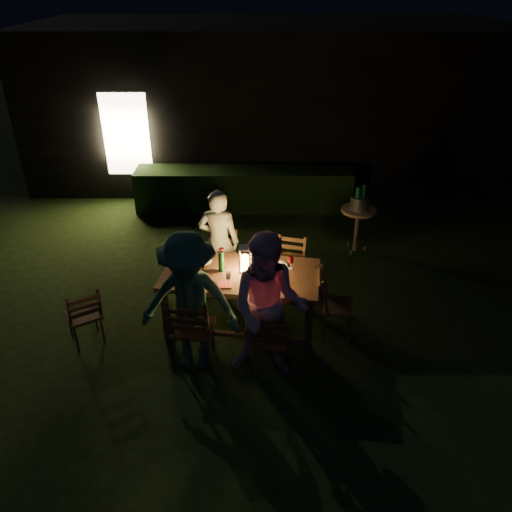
{
  "coord_description": "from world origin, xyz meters",
  "views": [
    {
      "loc": [
        -0.22,
        -5.42,
        4.16
      ],
      "look_at": [
        -0.25,
        0.2,
        0.92
      ],
      "focal_mm": 35.0,
      "sensor_mm": 36.0,
      "label": 1
    }
  ],
  "objects_px": {
    "chair_near_left": "(194,340)",
    "chair_spare": "(86,325)",
    "chair_far_left": "(220,274)",
    "lantern": "(245,260)",
    "dining_table": "(241,278)",
    "side_table": "(358,214)",
    "bottle_bucket_a": "(357,201)",
    "bottle_bucket_b": "(363,199)",
    "person_opp_right": "(269,308)",
    "chair_far_right": "(288,280)",
    "bottle_table": "(221,262)",
    "chair_near_right": "(269,349)",
    "chair_end": "(335,315)",
    "person_house_side": "(219,242)",
    "ice_bucket": "(360,203)",
    "person_opp_left": "(190,303)"
  },
  "relations": [
    {
      "from": "chair_near_right",
      "to": "chair_far_left",
      "type": "xyz_separation_m",
      "value": [
        -0.69,
        1.64,
        0.02
      ]
    },
    {
      "from": "person_opp_right",
      "to": "chair_far_left",
      "type": "bearing_deg",
      "value": 119.45
    },
    {
      "from": "chair_near_right",
      "to": "chair_far_left",
      "type": "relative_size",
      "value": 0.93
    },
    {
      "from": "bottle_table",
      "to": "chair_end",
      "type": "bearing_deg",
      "value": -7.6
    },
    {
      "from": "person_opp_right",
      "to": "person_opp_left",
      "type": "relative_size",
      "value": 1.02
    },
    {
      "from": "chair_spare",
      "to": "chair_near_left",
      "type": "bearing_deg",
      "value": -45.96
    },
    {
      "from": "chair_end",
      "to": "lantern",
      "type": "relative_size",
      "value": 2.67
    },
    {
      "from": "bottle_table",
      "to": "bottle_bucket_b",
      "type": "relative_size",
      "value": 0.88
    },
    {
      "from": "ice_bucket",
      "to": "chair_near_right",
      "type": "bearing_deg",
      "value": -117.71
    },
    {
      "from": "bottle_table",
      "to": "bottle_bucket_a",
      "type": "distance_m",
      "value": 2.86
    },
    {
      "from": "chair_end",
      "to": "person_opp_right",
      "type": "xyz_separation_m",
      "value": [
        -0.88,
        -0.71,
        0.62
      ]
    },
    {
      "from": "chair_far_left",
      "to": "chair_near_left",
      "type": "bearing_deg",
      "value": 96.54
    },
    {
      "from": "bottle_table",
      "to": "side_table",
      "type": "distance_m",
      "value": 2.94
    },
    {
      "from": "side_table",
      "to": "chair_near_left",
      "type": "bearing_deg",
      "value": -131.02
    },
    {
      "from": "dining_table",
      "to": "person_opp_right",
      "type": "relative_size",
      "value": 1.16
    },
    {
      "from": "chair_end",
      "to": "chair_spare",
      "type": "distance_m",
      "value": 3.18
    },
    {
      "from": "chair_far_left",
      "to": "chair_far_right",
      "type": "relative_size",
      "value": 1.05
    },
    {
      "from": "person_opp_right",
      "to": "side_table",
      "type": "xyz_separation_m",
      "value": [
        1.52,
        2.93,
        -0.23
      ]
    },
    {
      "from": "dining_table",
      "to": "person_house_side",
      "type": "relative_size",
      "value": 1.32
    },
    {
      "from": "lantern",
      "to": "side_table",
      "type": "xyz_separation_m",
      "value": [
        1.81,
        2.02,
        -0.3
      ]
    },
    {
      "from": "dining_table",
      "to": "person_opp_right",
      "type": "xyz_separation_m",
      "value": [
        0.34,
        -0.87,
        0.16
      ]
    },
    {
      "from": "chair_near_left",
      "to": "chair_far_left",
      "type": "distance_m",
      "value": 1.54
    },
    {
      "from": "bottle_table",
      "to": "chair_near_right",
      "type": "bearing_deg",
      "value": -55.17
    },
    {
      "from": "chair_far_left",
      "to": "lantern",
      "type": "relative_size",
      "value": 2.77
    },
    {
      "from": "person_opp_left",
      "to": "side_table",
      "type": "distance_m",
      "value": 3.72
    },
    {
      "from": "chair_spare",
      "to": "person_opp_right",
      "type": "distance_m",
      "value": 2.43
    },
    {
      "from": "chair_near_right",
      "to": "bottle_table",
      "type": "distance_m",
      "value": 1.25
    },
    {
      "from": "dining_table",
      "to": "lantern",
      "type": "relative_size",
      "value": 5.98
    },
    {
      "from": "chair_far_left",
      "to": "side_table",
      "type": "xyz_separation_m",
      "value": [
        2.2,
        1.24,
        0.38
      ]
    },
    {
      "from": "chair_far_right",
      "to": "bottle_table",
      "type": "relative_size",
      "value": 3.28
    },
    {
      "from": "chair_near_left",
      "to": "person_house_side",
      "type": "relative_size",
      "value": 0.66
    },
    {
      "from": "side_table",
      "to": "chair_far_left",
      "type": "bearing_deg",
      "value": -150.64
    },
    {
      "from": "dining_table",
      "to": "side_table",
      "type": "bearing_deg",
      "value": 55.49
    },
    {
      "from": "chair_far_right",
      "to": "lantern",
      "type": "distance_m",
      "value": 1.12
    },
    {
      "from": "dining_table",
      "to": "bottle_table",
      "type": "height_order",
      "value": "bottle_table"
    },
    {
      "from": "chair_end",
      "to": "person_house_side",
      "type": "height_order",
      "value": "person_house_side"
    },
    {
      "from": "chair_near_right",
      "to": "chair_end",
      "type": "xyz_separation_m",
      "value": [
        0.87,
        0.66,
        0.01
      ]
    },
    {
      "from": "chair_near_right",
      "to": "bottle_bucket_a",
      "type": "bearing_deg",
      "value": 64.87
    },
    {
      "from": "ice_bucket",
      "to": "chair_spare",
      "type": "bearing_deg",
      "value": -147.58
    },
    {
      "from": "chair_near_right",
      "to": "chair_spare",
      "type": "height_order",
      "value": "chair_near_right"
    },
    {
      "from": "dining_table",
      "to": "bottle_bucket_a",
      "type": "xyz_separation_m",
      "value": [
        1.81,
        2.02,
        0.19
      ]
    },
    {
      "from": "chair_far_left",
      "to": "person_opp_right",
      "type": "relative_size",
      "value": 0.54
    },
    {
      "from": "chair_near_left",
      "to": "chair_spare",
      "type": "distance_m",
      "value": 1.45
    },
    {
      "from": "side_table",
      "to": "bottle_bucket_b",
      "type": "distance_m",
      "value": 0.26
    },
    {
      "from": "person_opp_right",
      "to": "lantern",
      "type": "distance_m",
      "value": 0.96
    },
    {
      "from": "ice_bucket",
      "to": "bottle_bucket_b",
      "type": "height_order",
      "value": "bottle_bucket_b"
    },
    {
      "from": "chair_near_right",
      "to": "chair_far_right",
      "type": "xyz_separation_m",
      "value": [
        0.3,
        1.51,
        0.01
      ]
    },
    {
      "from": "dining_table",
      "to": "side_table",
      "type": "relative_size",
      "value": 2.72
    },
    {
      "from": "chair_near_right",
      "to": "chair_spare",
      "type": "xyz_separation_m",
      "value": [
        -2.3,
        0.46,
        -0.0
      ]
    },
    {
      "from": "chair_near_right",
      "to": "bottle_bucket_b",
      "type": "distance_m",
      "value": 3.38
    }
  ]
}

